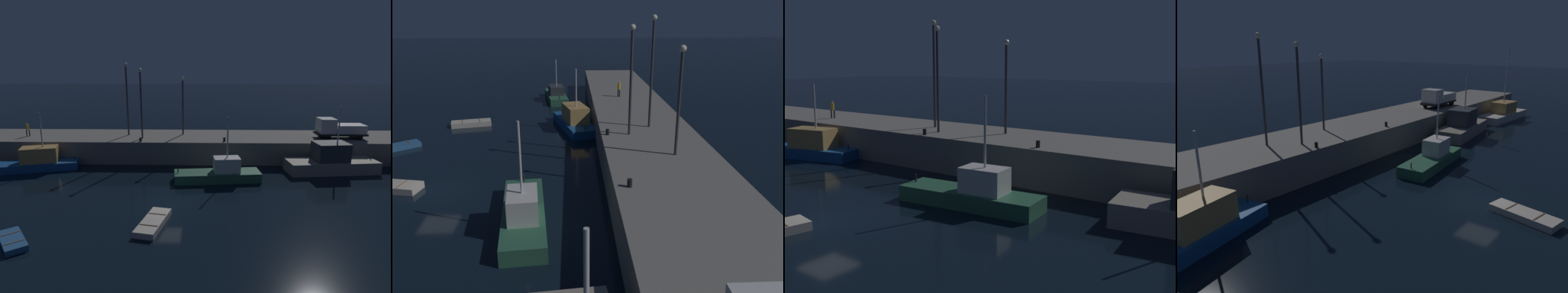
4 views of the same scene
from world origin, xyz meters
The scene contains 13 objects.
ground_plane centered at (0.00, 0.00, 0.00)m, with size 320.00×320.00×0.00m, color black.
pier_quay centered at (0.00, 15.39, 1.32)m, with size 77.82×7.54×2.64m.
fishing_trawler_red centered at (-15.03, 9.67, 0.93)m, with size 8.93×4.74×6.26m.
fishing_boat_white centered at (4.67, 6.55, 0.77)m, with size 8.66×3.23×6.39m.
fishing_boat_orange centered at (-29.11, 7.26, 0.72)m, with size 8.50×3.55×5.58m.
rowboat_white_mid centered at (-9.35, -5.94, 0.20)m, with size 3.05×3.34×0.45m.
dinghy_red_small centered at (-16.59, -1.36, 0.26)m, with size 2.49×4.33×0.56m.
lamp_post_west centered at (-6.27, 15.71, 7.72)m, with size 0.44×0.44×8.77m.
lamp_post_east centered at (-4.22, 13.78, 7.39)m, with size 0.44×0.44×8.15m.
lamp_post_central centered at (0.49, 16.19, 6.84)m, with size 0.44×0.44×7.09m.
dockworker centered at (-18.41, 14.60, 3.59)m, with size 0.41×0.40×1.66m.
bollard_west centered at (-4.14, 12.10, 2.87)m, with size 0.28×0.28×0.45m, color black.
bollard_central centered at (5.45, 12.45, 2.87)m, with size 0.28×0.28×0.46m, color black.
Camera 2 is at (25.13, 9.37, 11.72)m, focal length 36.77 mm.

